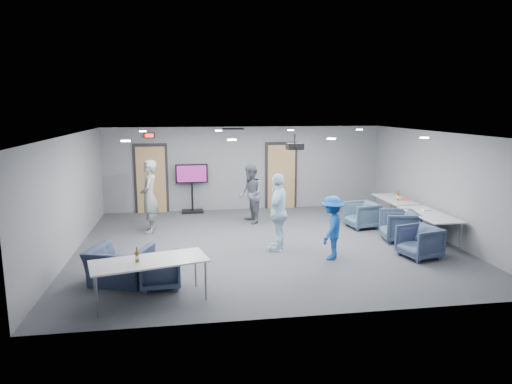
{
  "coord_description": "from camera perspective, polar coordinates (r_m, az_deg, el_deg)",
  "views": [
    {
      "loc": [
        -1.89,
        -10.64,
        3.3
      ],
      "look_at": [
        -0.16,
        0.56,
        1.2
      ],
      "focal_mm": 32.0,
      "sensor_mm": 36.0,
      "label": 1
    }
  ],
  "objects": [
    {
      "name": "door_left",
      "position": [
        14.8,
        -12.97,
        1.56
      ],
      "size": [
        1.06,
        0.17,
        2.24
      ],
      "color": "black",
      "rests_on": "wall_back"
    },
    {
      "name": "chair_right_a",
      "position": [
        13.02,
        13.08,
        -2.81
      ],
      "size": [
        0.91,
        0.89,
        0.72
      ],
      "primitive_type": "imported",
      "rotation": [
        0.0,
        0.0,
        -1.41
      ],
      "color": "#3E576C",
      "rests_on": "floor"
    },
    {
      "name": "table_front_left",
      "position": [
        8.1,
        -13.19,
        -8.59
      ],
      "size": [
        2.09,
        1.27,
        0.73
      ],
      "rotation": [
        0.0,
        0.0,
        0.25
      ],
      "color": "#B8BABD",
      "rests_on": "floor"
    },
    {
      "name": "tv_stand",
      "position": [
        14.59,
        -8.01,
        0.84
      ],
      "size": [
        1.01,
        0.48,
        1.55
      ],
      "color": "black",
      "rests_on": "floor"
    },
    {
      "name": "snack_box",
      "position": [
        13.51,
        18.16,
        -0.9
      ],
      "size": [
        0.24,
        0.2,
        0.05
      ],
      "primitive_type": "cube",
      "rotation": [
        0.0,
        0.0,
        -0.38
      ],
      "color": "#D34334",
      "rests_on": "table_right_a"
    },
    {
      "name": "table_right_b",
      "position": [
        12.03,
        20.84,
        -2.74
      ],
      "size": [
        0.79,
        1.89,
        0.73
      ],
      "rotation": [
        0.0,
        0.0,
        1.57
      ],
      "color": "#B8BABD",
      "rests_on": "floor"
    },
    {
      "name": "floor",
      "position": [
        11.29,
        1.26,
        -6.49
      ],
      "size": [
        9.0,
        9.0,
        0.0
      ],
      "primitive_type": "plane",
      "color": "#3C3E44",
      "rests_on": "ground"
    },
    {
      "name": "wall_right",
      "position": [
        12.56,
        21.95,
        0.8
      ],
      "size": [
        0.02,
        8.0,
        2.7
      ],
      "primitive_type": "cube",
      "color": "slate",
      "rests_on": "floor"
    },
    {
      "name": "bottle_right",
      "position": [
        13.41,
        17.34,
        -0.58
      ],
      "size": [
        0.07,
        0.07,
        0.28
      ],
      "color": "brown",
      "rests_on": "table_right_a"
    },
    {
      "name": "chair_right_b",
      "position": [
        12.01,
        17.45,
        -4.04
      ],
      "size": [
        0.97,
        0.95,
        0.77
      ],
      "primitive_type": "imported",
      "rotation": [
        0.0,
        0.0,
        -1.75
      ],
      "color": "#384861",
      "rests_on": "floor"
    },
    {
      "name": "chair_front_b",
      "position": [
        9.14,
        -16.66,
        -8.79
      ],
      "size": [
        1.34,
        1.25,
        0.7
      ],
      "primitive_type": "imported",
      "rotation": [
        0.0,
        0.0,
        2.79
      ],
      "color": "#313C55",
      "rests_on": "floor"
    },
    {
      "name": "wrapper",
      "position": [
        12.31,
        20.5,
        -2.12
      ],
      "size": [
        0.2,
        0.14,
        0.04
      ],
      "primitive_type": "cube",
      "rotation": [
        0.0,
        0.0,
        0.02
      ],
      "color": "white",
      "rests_on": "table_right_b"
    },
    {
      "name": "chair_right_c",
      "position": [
        10.82,
        19.75,
        -5.92
      ],
      "size": [
        0.95,
        0.93,
        0.71
      ],
      "primitive_type": "imported",
      "rotation": [
        0.0,
        0.0,
        -1.32
      ],
      "color": "#384462",
      "rests_on": "floor"
    },
    {
      "name": "person_a",
      "position": [
        12.46,
        -13.19,
        -0.55
      ],
      "size": [
        0.48,
        0.72,
        1.94
      ],
      "primitive_type": "imported",
      "rotation": [
        0.0,
        0.0,
        -1.58
      ],
      "color": "gray",
      "rests_on": "floor"
    },
    {
      "name": "bottle_front",
      "position": [
        8.01,
        -14.64,
        -7.82
      ],
      "size": [
        0.07,
        0.07,
        0.27
      ],
      "color": "brown",
      "rests_on": "table_front_left"
    },
    {
      "name": "person_d",
      "position": [
        10.16,
        9.45,
        -4.42
      ],
      "size": [
        0.93,
        1.05,
        1.42
      ],
      "primitive_type": "imported",
      "rotation": [
        0.0,
        0.0,
        -2.14
      ],
      "color": "#194CA3",
      "rests_on": "floor"
    },
    {
      "name": "exit_sign",
      "position": [
        14.64,
        -13.2,
        6.9
      ],
      "size": [
        0.32,
        0.08,
        0.16
      ],
      "color": "black",
      "rests_on": "wall_back"
    },
    {
      "name": "table_right_a",
      "position": [
        13.67,
        16.95,
        -1.01
      ],
      "size": [
        0.7,
        1.68,
        0.73
      ],
      "rotation": [
        0.0,
        0.0,
        1.57
      ],
      "color": "#B8BABD",
      "rests_on": "floor"
    },
    {
      "name": "ceiling",
      "position": [
        10.82,
        1.32,
        7.32
      ],
      "size": [
        9.0,
        9.0,
        0.0
      ],
      "primitive_type": "plane",
      "rotation": [
        3.14,
        0.0,
        0.0
      ],
      "color": "silver",
      "rests_on": "wall_back"
    },
    {
      "name": "projector",
      "position": [
        10.85,
        4.88,
        5.73
      ],
      "size": [
        0.38,
        0.36,
        0.37
      ],
      "rotation": [
        0.0,
        0.0,
        0.01
      ],
      "color": "black",
      "rests_on": "ceiling"
    },
    {
      "name": "wall_left",
      "position": [
        11.12,
        -22.19,
        -0.38
      ],
      "size": [
        0.02,
        8.0,
        2.7
      ],
      "primitive_type": "cube",
      "color": "slate",
      "rests_on": "floor"
    },
    {
      "name": "door_right",
      "position": [
        15.08,
        3.16,
        1.97
      ],
      "size": [
        1.06,
        0.17,
        2.24
      ],
      "color": "black",
      "rests_on": "wall_back"
    },
    {
      "name": "downlights",
      "position": [
        10.82,
        1.32,
        7.24
      ],
      "size": [
        6.18,
        3.78,
        0.02
      ],
      "color": "white",
      "rests_on": "ceiling"
    },
    {
      "name": "hvac_diffuser",
      "position": [
        13.52,
        -2.88,
        7.88
      ],
      "size": [
        0.6,
        0.6,
        0.03
      ],
      "primitive_type": "cube",
      "color": "black",
      "rests_on": "ceiling"
    },
    {
      "name": "person_b",
      "position": [
        13.11,
        -0.67,
        -0.25
      ],
      "size": [
        0.78,
        0.93,
        1.71
      ],
      "primitive_type": "imported",
      "rotation": [
        0.0,
        0.0,
        -1.39
      ],
      "color": "#575C69",
      "rests_on": "floor"
    },
    {
      "name": "person_c",
      "position": [
        10.61,
        2.81,
        -2.52
      ],
      "size": [
        0.85,
        1.16,
        1.82
      ],
      "primitive_type": "imported",
      "rotation": [
        0.0,
        0.0,
        -2.01
      ],
      "color": "#C6E7FF",
      "rests_on": "floor"
    },
    {
      "name": "wall_back",
      "position": [
        14.89,
        -1.4,
        2.97
      ],
      "size": [
        9.0,
        0.02,
        2.7
      ],
      "primitive_type": "cube",
      "color": "slate",
      "rests_on": "floor"
    },
    {
      "name": "wall_front",
      "position": [
        7.17,
        6.88,
        -5.35
      ],
      "size": [
        9.0,
        0.02,
        2.7
      ],
      "primitive_type": "cube",
      "color": "slate",
      "rests_on": "floor"
    },
    {
      "name": "chair_front_a",
      "position": [
        8.77,
        -11.93,
        -9.47
      ],
      "size": [
        0.77,
        0.79,
        0.68
      ],
      "primitive_type": "imported",
      "rotation": [
        0.0,
        0.0,
        3.21
      ],
      "color": "#394563",
      "rests_on": "floor"
    }
  ]
}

